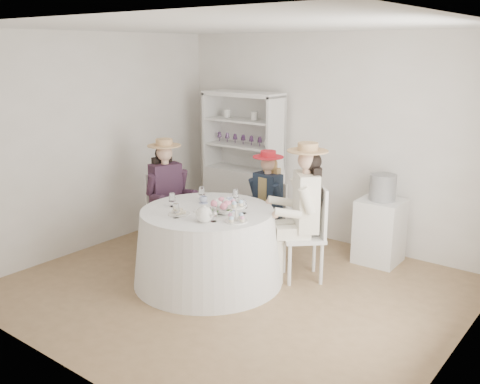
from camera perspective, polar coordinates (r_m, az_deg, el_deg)
The scene contains 23 objects.
ground at distance 5.85m, azimuth -0.61°, elevation -10.18°, with size 4.50×4.50×0.00m, color olive.
ceiling at distance 5.30m, azimuth -0.69°, elevation 17.28°, with size 4.50×4.50×0.00m, color white.
wall_back at distance 7.06m, azimuth 9.51°, elevation 5.53°, with size 4.50×4.50×0.00m, color silver.
wall_front at distance 4.09m, azimuth -18.31°, elevation -2.00°, with size 4.50×4.50×0.00m, color silver.
wall_left at distance 7.01m, azimuth -15.29°, elevation 5.13°, with size 4.50×4.50×0.00m, color silver.
wall_right at distance 4.43m, azimuth 22.86°, elevation -1.15°, with size 4.50×4.50×0.00m, color silver.
tea_table at distance 5.87m, azimuth -3.44°, elevation -5.78°, with size 1.63×1.63×0.82m.
hutch at distance 7.59m, azimuth 0.41°, elevation 1.28°, with size 1.16×0.48×1.93m.
side_table at distance 6.61m, azimuth 14.67°, elevation -4.04°, with size 0.50×0.50×0.77m, color silver.
hatbox at distance 6.46m, azimuth 14.98°, elevation 0.48°, with size 0.31×0.31×0.31m, color black.
guest_left at distance 6.64m, azimuth -7.82°, elevation 0.24°, with size 0.59×0.55×1.44m.
guest_mid at distance 6.52m, azimuth 2.85°, elevation -0.53°, with size 0.49×0.51×1.31m.
guest_right at distance 5.82m, azimuth 6.80°, elevation -1.28°, with size 0.66×0.65×1.54m.
spare_chair at distance 7.03m, azimuth 3.55°, elevation -1.50°, with size 0.48×0.48×0.92m.
teacup_a at distance 5.97m, azimuth -3.93°, elevation -0.88°, with size 0.09×0.09×0.07m, color white.
teacup_b at distance 5.89m, azimuth -1.09°, elevation -1.05°, with size 0.08×0.08×0.07m, color white.
teacup_c at distance 5.68m, azimuth -0.99°, elevation -1.72°, with size 0.08×0.08×0.06m, color white.
flower_bowl at distance 5.58m, azimuth -1.75°, elevation -2.10°, with size 0.20×0.20×0.05m, color white.
flower_arrangement at distance 5.59m, azimuth -2.07°, elevation -1.34°, with size 0.20×0.20×0.07m.
table_teapot at distance 5.33m, azimuth -3.82°, elevation -2.40°, with size 0.24×0.17×0.18m.
sandwich_plate at distance 5.60m, azimuth -6.52°, elevation -2.25°, with size 0.23×0.23×0.05m.
cupcake_stand at distance 5.32m, azimuth -0.41°, elevation -2.35°, with size 0.23×0.23×0.22m.
stemware_set at distance 5.71m, azimuth -3.52°, elevation -1.19°, with size 0.84×0.88×0.15m.
Camera 1 is at (3.28, -4.15, 2.50)m, focal length 40.00 mm.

